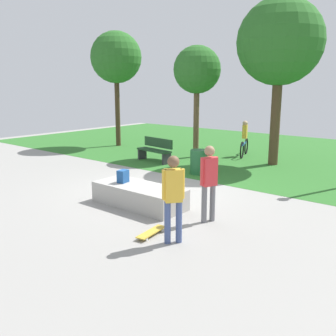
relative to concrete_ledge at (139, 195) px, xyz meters
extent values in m
plane|color=gray|center=(-0.64, 1.38, -0.26)|extent=(28.00, 28.00, 0.00)
cube|color=#2D6B28|center=(-0.64, 9.20, -0.25)|extent=(26.60, 12.35, 0.01)
cube|color=#A8A59E|center=(0.00, 0.00, 0.00)|extent=(2.41, 0.99, 0.51)
cube|color=#1E4C8C|center=(-0.52, -0.03, 0.42)|extent=(0.25, 0.31, 0.32)
cylinder|color=#3F5184|center=(2.15, -1.15, 0.15)|extent=(0.12, 0.12, 0.82)
cylinder|color=#3F5184|center=(2.01, -1.32, 0.15)|extent=(0.12, 0.12, 0.82)
cube|color=gold|center=(2.08, -1.24, 0.87)|extent=(0.36, 0.37, 0.61)
cylinder|color=gold|center=(2.19, -1.10, 0.89)|extent=(0.09, 0.09, 0.56)
cylinder|color=gold|center=(1.98, -1.37, 0.89)|extent=(0.09, 0.09, 0.56)
sphere|color=brown|center=(2.08, -1.24, 1.32)|extent=(0.22, 0.22, 0.22)
cylinder|color=slate|center=(2.00, 0.24, 0.15)|extent=(0.12, 0.12, 0.82)
cylinder|color=slate|center=(1.92, 0.04, 0.15)|extent=(0.12, 0.12, 0.82)
cube|color=red|center=(1.96, 0.14, 0.87)|extent=(0.30, 0.37, 0.61)
cylinder|color=red|center=(2.02, 0.30, 0.89)|extent=(0.09, 0.09, 0.57)
cylinder|color=red|center=(1.90, -0.02, 0.89)|extent=(0.09, 0.09, 0.57)
sphere|color=#9E7556|center=(1.96, 0.14, 1.32)|extent=(0.22, 0.22, 0.22)
cube|color=gold|center=(1.52, -1.23, -0.19)|extent=(0.31, 0.82, 0.02)
cylinder|color=silver|center=(1.64, -1.50, -0.23)|extent=(0.04, 0.06, 0.06)
cylinder|color=silver|center=(1.48, -1.52, -0.23)|extent=(0.04, 0.06, 0.06)
cylinder|color=silver|center=(1.56, -0.94, -0.23)|extent=(0.04, 0.06, 0.06)
cylinder|color=silver|center=(1.40, -0.97, -0.23)|extent=(0.04, 0.06, 0.06)
cube|color=#1E4223|center=(-3.38, 4.36, 0.19)|extent=(1.65, 0.66, 0.06)
cube|color=#1E4223|center=(-3.35, 4.57, 0.47)|extent=(1.59, 0.28, 0.36)
cube|color=#2D2D33|center=(-2.65, 4.25, -0.03)|extent=(0.13, 0.40, 0.45)
cube|color=#2D2D33|center=(-4.11, 4.46, -0.03)|extent=(0.13, 0.40, 0.45)
cylinder|color=#4C3823|center=(0.44, 6.83, 1.50)|extent=(0.36, 0.36, 3.52)
sphere|color=#286623|center=(0.44, 6.83, 4.18)|extent=(3.06, 3.06, 3.06)
cylinder|color=#42301E|center=(-7.43, 6.26, 1.50)|extent=(0.23, 0.23, 3.50)
sphere|color=#286623|center=(-7.43, 6.26, 3.97)|extent=(2.42, 2.42, 2.42)
cylinder|color=brown|center=(-2.70, 6.21, 1.23)|extent=(0.23, 0.23, 2.97)
sphere|color=#286623|center=(-2.70, 6.21, 3.29)|extent=(1.89, 1.89, 1.89)
cylinder|color=#1E592D|center=(-0.83, 3.76, 0.15)|extent=(0.58, 0.58, 0.82)
torus|color=black|center=(-1.09, 7.20, 0.07)|extent=(0.29, 0.70, 0.72)
torus|color=black|center=(-1.44, 8.24, 0.07)|extent=(0.29, 0.70, 0.72)
cube|color=#2659A5|center=(-1.26, 7.72, 0.27)|extent=(0.36, 0.95, 0.08)
cube|color=gold|center=(-1.26, 7.72, 0.77)|extent=(0.26, 0.32, 0.56)
sphere|color=tan|center=(-1.26, 7.72, 1.12)|extent=(0.22, 0.22, 0.22)
camera|label=1|loc=(6.28, -6.47, 2.67)|focal=40.30mm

